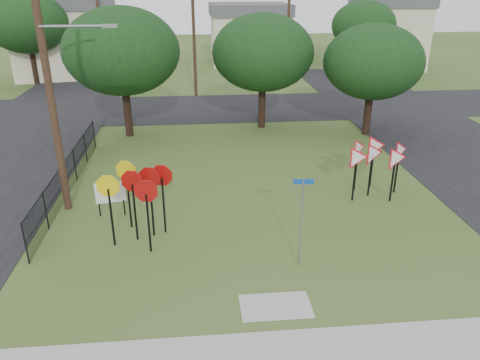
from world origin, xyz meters
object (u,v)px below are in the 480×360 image
stop_sign_cluster (138,188)px  yield_sign_cluster (376,155)px  info_board (110,194)px  street_name_sign (301,217)px

stop_sign_cluster → yield_sign_cluster: stop_sign_cluster is taller
stop_sign_cluster → info_board: bearing=125.4°
street_name_sign → info_board: size_ratio=2.12×
yield_sign_cluster → info_board: yield_sign_cluster is taller
street_name_sign → stop_sign_cluster: (-5.19, 2.18, 0.23)m
street_name_sign → info_board: (-6.52, 4.05, -0.78)m
street_name_sign → yield_sign_cluster: (4.23, 5.02, 0.07)m
street_name_sign → stop_sign_cluster: street_name_sign is taller
info_board → stop_sign_cluster: bearing=-54.6°
stop_sign_cluster → yield_sign_cluster: (9.43, 2.84, -0.16)m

